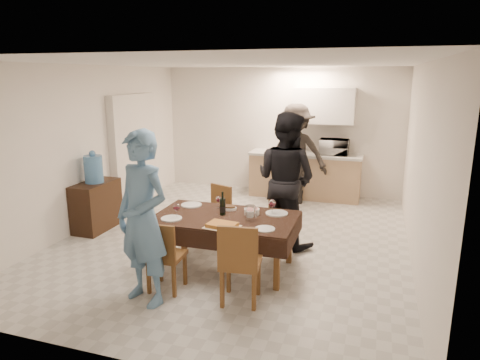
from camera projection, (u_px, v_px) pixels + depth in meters
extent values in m
cube|color=silver|center=(235.00, 239.00, 6.52)|extent=(5.00, 6.00, 0.02)
cube|color=white|center=(235.00, 63.00, 5.90)|extent=(5.00, 6.00, 0.02)
cube|color=white|center=(280.00, 131.00, 8.98)|extent=(5.00, 0.02, 2.60)
cube|color=white|center=(116.00, 220.00, 3.44)|extent=(5.00, 0.02, 2.60)
cube|color=white|center=(90.00, 147.00, 6.95)|extent=(0.02, 6.00, 2.60)
cube|color=white|center=(420.00, 167.00, 5.46)|extent=(0.02, 6.00, 2.60)
cube|color=silver|center=(134.00, 150.00, 8.10)|extent=(0.15, 1.40, 2.10)
cube|color=tan|center=(305.00, 176.00, 8.71)|extent=(2.20, 0.60, 0.86)
cube|color=#B2B1AC|center=(305.00, 154.00, 8.61)|extent=(2.24, 0.64, 0.05)
cube|color=silver|center=(324.00, 106.00, 8.41)|extent=(1.20, 0.34, 0.70)
cube|color=black|center=(225.00, 218.00, 5.41)|extent=(1.80, 1.07, 0.04)
cube|color=brown|center=(225.00, 244.00, 5.49)|extent=(0.07, 0.07, 0.66)
cube|color=brown|center=(166.00, 256.00, 4.92)|extent=(0.40, 0.40, 0.05)
cube|color=brown|center=(158.00, 243.00, 4.70)|extent=(0.39, 0.05, 0.42)
cube|color=brown|center=(241.00, 263.00, 4.64)|extent=(0.48, 0.48, 0.05)
cube|color=brown|center=(235.00, 248.00, 4.40)|extent=(0.43, 0.10, 0.46)
cube|color=brown|center=(214.00, 216.00, 6.30)|extent=(0.49, 0.49, 0.05)
cube|color=brown|center=(209.00, 205.00, 6.09)|extent=(0.38, 0.17, 0.41)
cube|color=brown|center=(273.00, 221.00, 6.03)|extent=(0.52, 0.52, 0.05)
cube|color=brown|center=(270.00, 209.00, 5.81)|extent=(0.39, 0.18, 0.43)
cube|color=black|center=(97.00, 206.00, 6.89)|extent=(0.42, 0.84, 0.78)
cylinder|color=#5495D5|center=(93.00, 169.00, 6.74)|extent=(0.29, 0.29, 0.43)
cylinder|color=white|center=(250.00, 213.00, 5.23)|extent=(0.12, 0.12, 0.19)
cube|color=#CF853C|center=(222.00, 225.00, 5.02)|extent=(0.43, 0.34, 0.05)
cylinder|color=white|center=(252.00, 212.00, 5.47)|extent=(0.20, 0.20, 0.08)
cylinder|color=white|center=(229.00, 208.00, 5.68)|extent=(0.20, 0.20, 0.03)
cylinder|color=white|center=(171.00, 218.00, 5.31)|extent=(0.26, 0.26, 0.02)
cylinder|color=white|center=(265.00, 229.00, 4.95)|extent=(0.23, 0.23, 0.01)
cylinder|color=white|center=(191.00, 205.00, 5.86)|extent=(0.28, 0.28, 0.02)
cylinder|color=white|center=(277.00, 213.00, 5.50)|extent=(0.29, 0.29, 0.02)
imported|color=silver|center=(334.00, 147.00, 8.40)|extent=(0.55, 0.38, 0.31)
imported|color=#5783AC|center=(143.00, 219.00, 4.54)|extent=(0.80, 0.65, 1.90)
imported|color=black|center=(286.00, 180.00, 6.15)|extent=(1.15, 1.03, 1.95)
imported|color=black|center=(295.00, 154.00, 8.21)|extent=(1.24, 0.71, 1.92)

